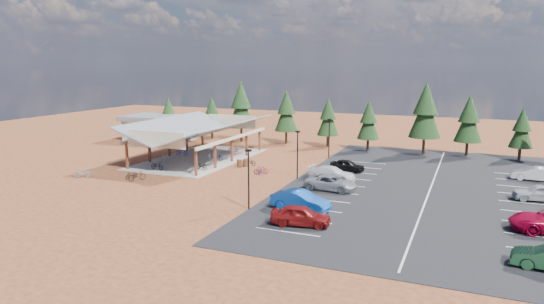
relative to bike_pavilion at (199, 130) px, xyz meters
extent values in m
plane|color=#5D2B18|center=(10.00, -7.00, -3.82)|extent=(140.00, 140.00, 0.00)
cube|color=black|center=(28.50, -4.00, -3.80)|extent=(27.00, 44.00, 0.04)
cube|color=gray|center=(0.00, 0.00, -3.77)|extent=(10.60, 18.60, 0.10)
cube|color=#572A19|center=(-4.60, -8.40, -2.22)|extent=(0.25, 0.25, 3.00)
cube|color=#572A19|center=(-4.60, -4.20, -2.22)|extent=(0.25, 0.25, 3.00)
cube|color=#572A19|center=(-4.60, 0.00, -2.22)|extent=(0.25, 0.25, 3.00)
cube|color=#572A19|center=(-4.60, 4.20, -2.22)|extent=(0.25, 0.25, 3.00)
cube|color=#572A19|center=(-4.60, 8.40, -2.22)|extent=(0.25, 0.25, 3.00)
cube|color=#572A19|center=(4.60, -8.40, -2.22)|extent=(0.25, 0.25, 3.00)
cube|color=#572A19|center=(4.60, -4.20, -2.22)|extent=(0.25, 0.25, 3.00)
cube|color=#572A19|center=(4.60, 0.00, -2.22)|extent=(0.25, 0.25, 3.00)
cube|color=#572A19|center=(4.60, 4.20, -2.22)|extent=(0.25, 0.25, 3.00)
cube|color=#572A19|center=(4.60, 8.40, -2.22)|extent=(0.25, 0.25, 3.00)
cube|color=beige|center=(-5.00, 0.00, -0.72)|extent=(0.22, 18.00, 0.35)
cube|color=beige|center=(5.00, 0.00, -0.72)|extent=(0.22, 18.00, 0.35)
cube|color=slate|center=(-2.90, 0.00, 0.18)|extent=(5.85, 19.40, 2.13)
cube|color=slate|center=(2.90, 0.00, 0.18)|extent=(5.85, 19.40, 2.13)
cube|color=beige|center=(0.00, -9.00, 0.08)|extent=(7.50, 0.15, 1.80)
cube|color=beige|center=(0.00, 9.00, 0.08)|extent=(7.50, 0.15, 1.80)
cube|color=#ADA593|center=(-14.00, 11.00, -2.22)|extent=(10.00, 6.00, 3.20)
cube|color=slate|center=(-14.00, 11.00, -0.27)|extent=(11.00, 7.00, 0.70)
cylinder|color=black|center=(15.00, -17.00, -1.32)|extent=(0.14, 0.14, 5.00)
cube|color=black|center=(15.00, -17.00, 1.23)|extent=(0.50, 0.25, 0.18)
cylinder|color=black|center=(15.00, -5.00, -1.32)|extent=(0.14, 0.14, 5.00)
cube|color=black|center=(15.00, -5.00, 1.23)|extent=(0.50, 0.25, 0.18)
cylinder|color=black|center=(15.00, 7.00, -1.32)|extent=(0.14, 0.14, 5.00)
cube|color=black|center=(15.00, 7.00, 1.23)|extent=(0.50, 0.25, 0.18)
cylinder|color=#512F1C|center=(6.74, -2.27, -3.37)|extent=(0.60, 0.60, 0.90)
cylinder|color=#512F1C|center=(7.26, -1.67, -3.37)|extent=(0.60, 0.60, 0.90)
cylinder|color=#382314|center=(-14.41, 14.25, -3.02)|extent=(0.36, 0.36, 1.61)
cone|color=black|center=(-14.41, 14.25, -0.27)|extent=(2.84, 2.84, 3.87)
cone|color=black|center=(-14.41, 14.25, 1.34)|extent=(2.20, 2.20, 2.91)
cylinder|color=#382314|center=(-7.02, 15.56, -2.99)|extent=(0.36, 0.36, 1.67)
cone|color=black|center=(-7.02, 15.56, -0.14)|extent=(2.95, 2.95, 4.02)
cone|color=black|center=(-7.02, 15.56, 1.53)|extent=(2.28, 2.28, 3.01)
cylinder|color=#382314|center=(-1.35, 14.70, -2.67)|extent=(0.36, 0.36, 2.30)
cone|color=black|center=(-1.35, 14.70, 1.24)|extent=(4.05, 4.05, 5.52)
cone|color=black|center=(-1.35, 14.70, 3.54)|extent=(3.13, 3.13, 4.14)
cylinder|color=#382314|center=(5.79, 15.60, -2.83)|extent=(0.36, 0.36, 1.99)
cone|color=black|center=(5.79, 15.60, 0.55)|extent=(3.50, 3.50, 4.77)
cone|color=black|center=(5.79, 15.60, 2.53)|extent=(2.70, 2.70, 3.58)
cylinder|color=#382314|center=(12.44, 15.19, -2.94)|extent=(0.36, 0.36, 1.78)
cone|color=black|center=(12.44, 15.19, 0.08)|extent=(3.13, 3.13, 4.26)
cone|color=black|center=(12.44, 15.19, 1.86)|extent=(2.42, 2.42, 3.20)
cylinder|color=#382314|center=(18.52, 14.24, -2.96)|extent=(0.36, 0.36, 1.73)
cone|color=black|center=(18.52, 14.24, -0.01)|extent=(3.05, 3.05, 4.16)
cone|color=black|center=(18.52, 14.24, 1.72)|extent=(2.36, 2.36, 3.12)
cylinder|color=#382314|center=(25.98, 14.34, -2.64)|extent=(0.36, 0.36, 2.38)
cone|color=black|center=(25.98, 14.34, 1.40)|extent=(4.18, 4.18, 5.70)
cone|color=black|center=(25.98, 14.34, 3.78)|extent=(3.23, 3.23, 4.28)
cylinder|color=#382314|center=(31.35, 15.29, -2.83)|extent=(0.36, 0.36, 1.98)
cone|color=black|center=(31.35, 15.29, 0.54)|extent=(3.49, 3.49, 4.76)
cone|color=black|center=(31.35, 15.29, 2.52)|extent=(2.70, 2.70, 3.57)
cylinder|color=#382314|center=(37.58, 15.19, -3.01)|extent=(0.36, 0.36, 1.63)
cone|color=black|center=(37.58, 15.19, -0.25)|extent=(2.86, 2.86, 3.90)
cone|color=black|center=(37.58, 15.19, 1.38)|extent=(2.21, 2.21, 2.93)
imported|color=black|center=(-1.16, -7.45, -3.25)|extent=(1.90, 0.93, 0.95)
imported|color=gray|center=(-2.56, -4.10, -3.18)|extent=(1.88, 0.97, 1.09)
imported|color=navy|center=(-3.22, 0.80, -3.25)|extent=(1.81, 0.68, 0.94)
imported|color=maroon|center=(-3.26, 4.80, -3.25)|extent=(1.62, 0.65, 0.95)
imported|color=black|center=(3.56, -5.50, -3.26)|extent=(1.88, 1.09, 0.94)
imported|color=#999CA2|center=(2.19, -1.05, -3.21)|extent=(1.76, 1.01, 1.02)
imported|color=navy|center=(2.55, -0.03, -3.27)|extent=(1.83, 0.95, 0.91)
imported|color=maroon|center=(1.73, 5.94, -3.28)|extent=(1.53, 0.74, 0.89)
imported|color=black|center=(-1.20, -11.95, -3.39)|extent=(0.72, 1.69, 0.86)
imported|color=gray|center=(-6.45, -13.48, -3.29)|extent=(1.79, 1.32, 1.07)
imported|color=black|center=(-0.20, -12.32, -3.33)|extent=(1.47, 1.99, 1.00)
imported|color=navy|center=(10.59, -4.67, -3.41)|extent=(0.94, 1.68, 0.84)
imported|color=maroon|center=(10.64, -4.68, -3.33)|extent=(1.69, 1.12, 0.99)
imported|color=black|center=(7.51, -0.93, -3.34)|extent=(1.94, 1.19, 0.96)
imported|color=maroon|center=(20.38, -19.20, -3.01)|extent=(4.79, 2.61, 1.55)
imported|color=#0C3C93|center=(19.11, -15.65, -2.96)|extent=(5.24, 2.55, 1.66)
imported|color=gray|center=(19.63, -8.32, -3.08)|extent=(5.14, 2.53, 1.40)
imported|color=silver|center=(18.66, -4.46, -3.06)|extent=(5.10, 2.33, 1.45)
imported|color=black|center=(19.07, 0.41, -3.12)|extent=(4.04, 2.02, 1.32)
imported|color=#B0B4B9|center=(37.77, -4.80, -3.04)|extent=(4.58, 2.33, 1.49)
imported|color=white|center=(38.14, 3.52, -3.06)|extent=(4.48, 1.80, 1.45)
camera|label=1|loc=(31.93, -52.38, 8.33)|focal=32.00mm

